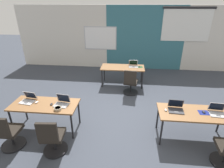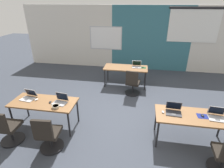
# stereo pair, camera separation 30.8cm
# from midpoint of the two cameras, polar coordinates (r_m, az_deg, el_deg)

# --- Properties ---
(ground_plane) EXTENTS (24.00, 24.00, 0.00)m
(ground_plane) POSITION_cam_midpoint_polar(r_m,az_deg,el_deg) (5.08, 3.37, -10.89)
(ground_plane) COLOR #383D47
(back_wall_assembly) EXTENTS (10.00, 0.27, 2.80)m
(back_wall_assembly) POSITION_cam_midpoint_polar(r_m,az_deg,el_deg) (8.44, 7.29, 14.27)
(back_wall_assembly) COLOR silver
(back_wall_assembly) RESTS_ON ground
(desk_near_left) EXTENTS (1.60, 0.70, 0.72)m
(desk_near_left) POSITION_cam_midpoint_polar(r_m,az_deg,el_deg) (4.71, -19.08, -5.97)
(desk_near_left) COLOR brown
(desk_near_left) RESTS_ON ground
(desk_near_right) EXTENTS (1.60, 0.70, 0.72)m
(desk_near_right) POSITION_cam_midpoint_polar(r_m,az_deg,el_deg) (4.41, 26.19, -9.70)
(desk_near_right) COLOR brown
(desk_near_right) RESTS_ON ground
(desk_far_center) EXTENTS (1.60, 0.70, 0.72)m
(desk_far_center) POSITION_cam_midpoint_polar(r_m,az_deg,el_deg) (6.72, 5.70, 4.82)
(desk_far_center) COLOR brown
(desk_far_center) RESTS_ON ground
(laptop_near_left_inner) EXTENTS (0.37, 0.32, 0.24)m
(laptop_near_left_inner) POSITION_cam_midpoint_polar(r_m,az_deg,el_deg) (4.50, -14.20, -5.23)
(laptop_near_left_inner) COLOR #9E9EA3
(laptop_near_left_inner) RESTS_ON desk_near_left
(mouse_near_left_inner) EXTENTS (0.07, 0.11, 0.03)m
(mouse_near_left_inner) POSITION_cam_midpoint_polar(r_m,az_deg,el_deg) (4.58, -17.26, -5.55)
(mouse_near_left_inner) COLOR black
(mouse_near_left_inner) RESTS_ON desk_near_left
(chair_near_left_inner) EXTENTS (0.52, 0.56, 0.92)m
(chair_near_left_inner) POSITION_cam_midpoint_polar(r_m,az_deg,el_deg) (4.12, -17.48, -15.60)
(chair_near_left_inner) COLOR black
(chair_near_left_inner) RESTS_ON ground
(laptop_near_right_end) EXTENTS (0.36, 0.33, 0.23)m
(laptop_near_right_end) POSITION_cam_midpoint_polar(r_m,az_deg,el_deg) (4.52, 32.10, -8.59)
(laptop_near_right_end) COLOR #B7B7BC
(laptop_near_right_end) RESTS_ON desk_near_right
(mousepad_near_right_end) EXTENTS (0.22, 0.19, 0.00)m
(mousepad_near_right_end) POSITION_cam_midpoint_polar(r_m,az_deg,el_deg) (4.44, 28.63, -9.02)
(mousepad_near_right_end) COLOR navy
(mousepad_near_right_end) RESTS_ON desk_near_right
(mouse_near_right_end) EXTENTS (0.07, 0.11, 0.03)m
(mouse_near_right_end) POSITION_cam_midpoint_polar(r_m,az_deg,el_deg) (4.43, 28.68, -8.82)
(mouse_near_right_end) COLOR black
(mouse_near_right_end) RESTS_ON mousepad_near_right_end
(laptop_near_left_end) EXTENTS (0.37, 0.35, 0.23)m
(laptop_near_left_end) POSITION_cam_midpoint_polar(r_m,az_deg,el_deg) (4.94, -23.38, -3.77)
(laptop_near_left_end) COLOR silver
(laptop_near_left_end) RESTS_ON desk_near_left
(mouse_near_left_end) EXTENTS (0.09, 0.11, 0.03)m
(mouse_near_left_end) POSITION_cam_midpoint_polar(r_m,az_deg,el_deg) (4.80, -21.25, -4.69)
(mouse_near_left_end) COLOR silver
(mouse_near_left_end) RESTS_ON desk_near_left
(chair_near_left_end) EXTENTS (0.52, 0.55, 0.92)m
(chair_near_left_end) POSITION_cam_midpoint_polar(r_m,az_deg,el_deg) (4.65, -28.69, -12.64)
(chair_near_left_end) COLOR black
(chair_near_left_end) RESTS_ON ground
(laptop_far_right) EXTENTS (0.34, 0.32, 0.22)m
(laptop_far_right) POSITION_cam_midpoint_polar(r_m,az_deg,el_deg) (6.76, 9.15, 5.74)
(laptop_far_right) COLOR #B7B7BC
(laptop_far_right) RESTS_ON desk_far_center
(mousepad_far_right) EXTENTS (0.22, 0.19, 0.00)m
(mousepad_far_right) POSITION_cam_midpoint_polar(r_m,az_deg,el_deg) (6.74, 11.07, 5.10)
(mousepad_far_right) COLOR #23512D
(mousepad_far_right) RESTS_ON desk_far_center
(mouse_far_right) EXTENTS (0.07, 0.11, 0.03)m
(mouse_far_right) POSITION_cam_midpoint_polar(r_m,az_deg,el_deg) (6.74, 11.09, 5.25)
(mouse_far_right) COLOR black
(mouse_far_right) RESTS_ON mousepad_far_right
(chair_far_right) EXTENTS (0.52, 0.56, 0.92)m
(chair_far_right) POSITION_cam_midpoint_polar(r_m,az_deg,el_deg) (6.15, 7.97, -0.17)
(chair_far_right) COLOR black
(chair_far_right) RESTS_ON ground
(laptop_near_right_inner) EXTENTS (0.35, 0.32, 0.23)m
(laptop_near_right_inner) POSITION_cam_midpoint_polar(r_m,az_deg,el_deg) (4.28, 20.99, -7.94)
(laptop_near_right_inner) COLOR #333338
(laptop_near_right_inner) RESTS_ON desk_near_right
(mouse_near_right_inner) EXTENTS (0.06, 0.10, 0.03)m
(mouse_near_right_inner) POSITION_cam_midpoint_polar(r_m,az_deg,el_deg) (4.22, 17.98, -8.48)
(mouse_near_right_inner) COLOR #B2B2B7
(mouse_near_right_inner) RESTS_ON desk_near_right
(snack_bowl) EXTENTS (0.18, 0.18, 0.06)m
(snack_bowl) POSITION_cam_midpoint_polar(r_m,az_deg,el_deg) (4.33, -15.56, -6.90)
(snack_bowl) COLOR tan
(snack_bowl) RESTS_ON desk_near_left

